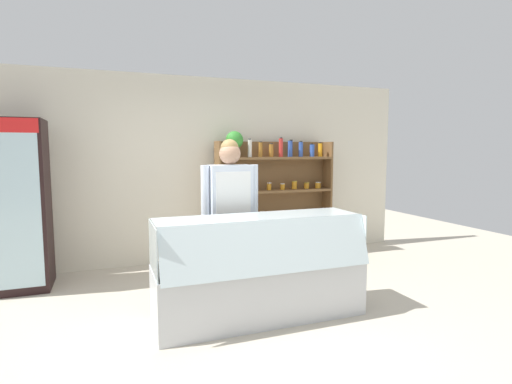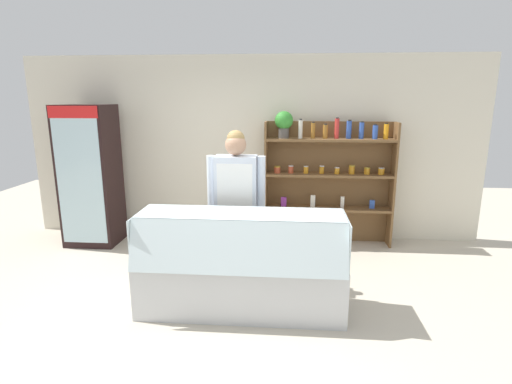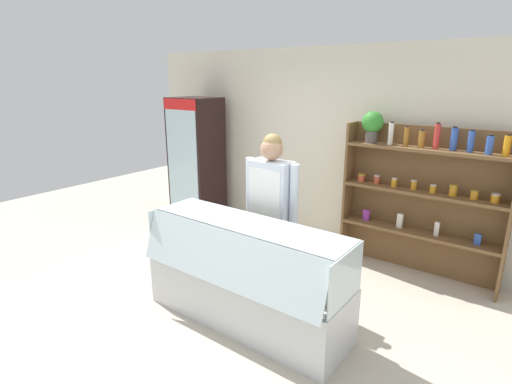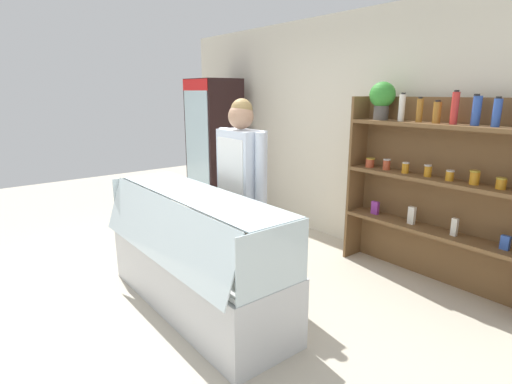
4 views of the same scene
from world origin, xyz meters
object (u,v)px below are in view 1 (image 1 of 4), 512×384
object	(u,v)px
deli_display_case	(259,286)
shop_clerk	(230,204)
shelving_unit	(271,189)
drinks_fridge	(14,206)

from	to	relation	value
deli_display_case	shop_clerk	xyz separation A→B (m)	(-0.11, 0.58, 0.74)
shop_clerk	shelving_unit	bearing A→B (deg)	53.30
drinks_fridge	shop_clerk	size ratio (longest dim) A/B	1.14
shelving_unit	shop_clerk	xyz separation A→B (m)	(-1.08, -1.45, -0.00)
drinks_fridge	shelving_unit	world-z (taller)	drinks_fridge
shelving_unit	shop_clerk	distance (m)	1.80
shop_clerk	deli_display_case	bearing A→B (deg)	-78.87
shelving_unit	deli_display_case	xyz separation A→B (m)	(-0.96, -2.03, -0.74)
drinks_fridge	shop_clerk	xyz separation A→B (m)	(2.27, -1.17, 0.05)
drinks_fridge	shop_clerk	distance (m)	2.56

